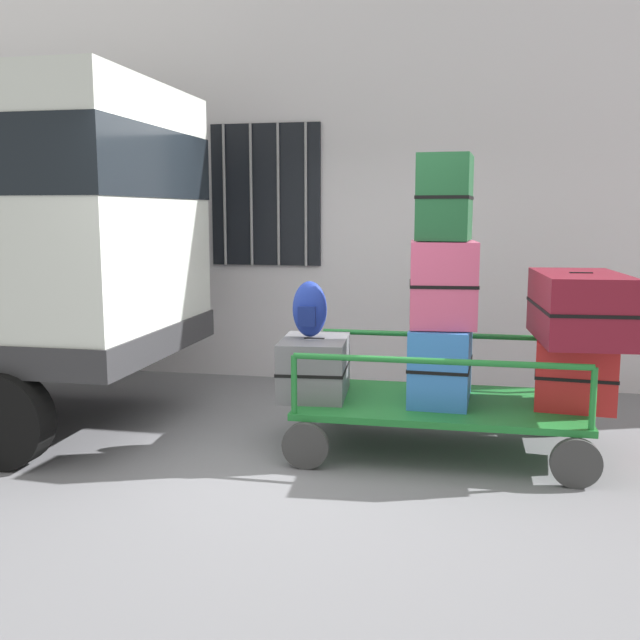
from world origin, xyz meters
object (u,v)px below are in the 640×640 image
at_px(luggage_cart, 440,409).
at_px(backpack, 310,310).
at_px(suitcase_center_middle, 579,307).
at_px(suitcase_midleft_bottom, 441,363).
at_px(suitcase_midleft_top, 445,198).
at_px(suitcase_left_bottom, 315,367).
at_px(suitcase_midleft_middle, 443,284).
at_px(suitcase_center_bottom, 575,374).

height_order(luggage_cart, backpack, backpack).
relative_size(suitcase_center_middle, backpack, 2.45).
bearing_deg(suitcase_midleft_bottom, backpack, 179.90).
bearing_deg(suitcase_midleft_bottom, luggage_cart, -90.00).
bearing_deg(suitcase_midleft_top, suitcase_left_bottom, -178.58).
bearing_deg(suitcase_midleft_middle, suitcase_left_bottom, 179.28).
bearing_deg(backpack, luggage_cart, -1.39).
bearing_deg(suitcase_left_bottom, suitcase_center_bottom, 0.56).
height_order(suitcase_left_bottom, suitcase_center_middle, suitcase_center_middle).
xyz_separation_m(suitcase_left_bottom, suitcase_midleft_bottom, (0.98, 0.03, 0.06)).
height_order(suitcase_midleft_top, suitcase_center_middle, suitcase_midleft_top).
height_order(suitcase_midleft_bottom, suitcase_midleft_top, suitcase_midleft_top).
xyz_separation_m(suitcase_center_middle, backpack, (-2.00, 0.03, -0.08)).
height_order(suitcase_midleft_bottom, suitcase_center_middle, suitcase_center_middle).
xyz_separation_m(suitcase_midleft_top, backpack, (-1.03, 0.01, -0.86)).
relative_size(suitcase_left_bottom, suitcase_midleft_bottom, 1.01).
distance_m(suitcase_center_bottom, backpack, 2.05).
height_order(suitcase_midleft_middle, suitcase_midleft_top, suitcase_midleft_top).
bearing_deg(suitcase_midleft_bottom, suitcase_midleft_middle, -90.00).
height_order(suitcase_midleft_middle, suitcase_center_middle, suitcase_midleft_middle).
relative_size(suitcase_midleft_bottom, suitcase_center_middle, 0.69).
xyz_separation_m(luggage_cart, suitcase_left_bottom, (-0.98, -0.01, 0.29)).
distance_m(luggage_cart, suitcase_center_middle, 1.27).
bearing_deg(suitcase_center_bottom, suitcase_midleft_bottom, 179.45).
relative_size(suitcase_midleft_bottom, backpack, 1.69).
bearing_deg(suitcase_center_bottom, suitcase_left_bottom, -179.44).
xyz_separation_m(suitcase_midleft_bottom, suitcase_center_middle, (0.98, -0.03, 0.47)).
bearing_deg(suitcase_center_middle, suitcase_midleft_top, 178.34).
bearing_deg(suitcase_left_bottom, backpack, 148.14).
relative_size(suitcase_midleft_bottom, suitcase_midleft_middle, 1.16).
distance_m(suitcase_center_middle, backpack, 2.00).
distance_m(suitcase_midleft_bottom, suitcase_midleft_middle, 0.61).
xyz_separation_m(suitcase_midleft_bottom, suitcase_midleft_middle, (-0.00, -0.04, 0.61)).
relative_size(suitcase_midleft_bottom, suitcase_midleft_top, 1.18).
height_order(suitcase_left_bottom, backpack, backpack).
bearing_deg(luggage_cart, backpack, 178.61).
distance_m(suitcase_midleft_bottom, suitcase_center_bottom, 0.98).
relative_size(luggage_cart, suitcase_midleft_bottom, 2.94).
bearing_deg(suitcase_midleft_middle, backpack, 177.61).
distance_m(luggage_cart, suitcase_midleft_bottom, 0.35).
bearing_deg(suitcase_midleft_top, luggage_cart, -90.00).
height_order(suitcase_midleft_middle, suitcase_center_bottom, suitcase_midleft_middle).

